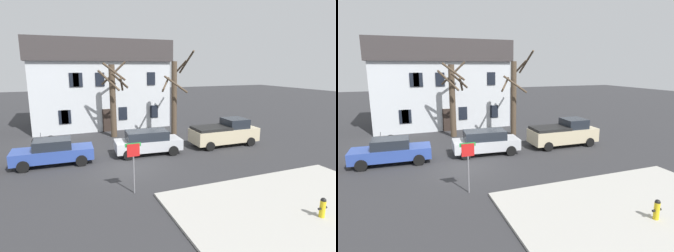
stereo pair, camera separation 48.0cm
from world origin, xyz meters
TOP-DOWN VIEW (x-y plane):
  - ground_plane at (0.00, 0.00)m, footprint 120.00×120.00m
  - sidewalk_slab at (5.56, -7.59)m, footprint 10.49×7.09m
  - building_main at (0.60, 13.84)m, footprint 13.16×7.77m
  - tree_bare_near at (0.85, 7.84)m, footprint 2.64×2.74m
  - tree_bare_mid at (5.98, 6.75)m, footprint 2.60×2.60m
  - car_blue_sedan at (-4.02, 2.30)m, footprint 4.78×2.10m
  - car_silver_wagon at (2.02, 2.19)m, footprint 4.62×2.30m
  - pickup_truck_beige at (8.18, 2.15)m, footprint 5.17×2.25m
  - fire_hydrant at (5.76, -8.49)m, footprint 0.42×0.22m
  - street_sign_pole at (-0.46, -3.42)m, footprint 0.76×0.07m
  - bicycle_leaning at (-4.74, 7.16)m, footprint 1.70×0.53m

SIDE VIEW (x-z plane):
  - ground_plane at x=0.00m, z-range 0.00..0.00m
  - sidewalk_slab at x=5.56m, z-range 0.00..0.12m
  - bicycle_leaning at x=-4.74m, z-range -0.15..0.88m
  - fire_hydrant at x=5.76m, z-range 0.13..0.95m
  - car_blue_sedan at x=-4.02m, z-range 0.01..1.61m
  - car_silver_wagon at x=2.02m, z-range 0.04..1.70m
  - pickup_truck_beige at x=8.18m, z-range -0.03..1.99m
  - street_sign_pole at x=-0.46m, z-range 0.51..2.98m
  - tree_bare_near at x=0.85m, z-range 0.22..6.61m
  - tree_bare_mid at x=5.98m, z-range -0.13..7.14m
  - building_main at x=0.60m, z-range 0.08..8.48m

